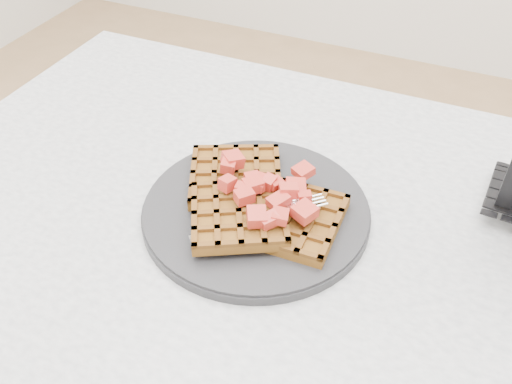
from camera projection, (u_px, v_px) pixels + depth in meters
table at (317, 313)px, 0.76m from camera, size 1.20×0.80×0.75m
plate at (256, 211)px, 0.73m from camera, size 0.29×0.29×0.02m
waffles at (255, 202)px, 0.71m from camera, size 0.23×0.23×0.03m
strawberry_pile at (256, 183)px, 0.70m from camera, size 0.15×0.15×0.02m
fork at (269, 225)px, 0.69m from camera, size 0.15×0.14×0.02m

